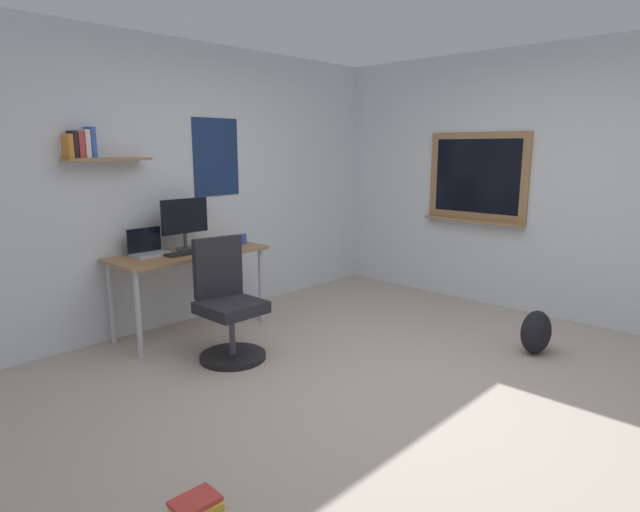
% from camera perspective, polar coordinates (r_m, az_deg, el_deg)
% --- Properties ---
extents(ground_plane, '(5.20, 5.20, 0.00)m').
position_cam_1_polar(ground_plane, '(3.79, 8.39, -14.25)').
color(ground_plane, '#ADA393').
rests_on(ground_plane, ground).
extents(wall_back, '(5.00, 0.30, 2.60)m').
position_cam_1_polar(wall_back, '(5.21, -14.01, 7.51)').
color(wall_back, silver).
rests_on(wall_back, ground).
extents(wall_right, '(0.22, 5.00, 2.60)m').
position_cam_1_polar(wall_right, '(5.62, 23.18, 7.18)').
color(wall_right, silver).
rests_on(wall_right, ground).
extents(desk, '(1.38, 0.58, 0.74)m').
position_cam_1_polar(desk, '(4.85, -13.89, -0.50)').
color(desk, '#997047').
rests_on(desk, ground).
extents(office_chair, '(0.52, 0.52, 0.95)m').
position_cam_1_polar(office_chair, '(4.25, -9.93, -5.48)').
color(office_chair, black).
rests_on(office_chair, ground).
extents(laptop, '(0.31, 0.21, 0.23)m').
position_cam_1_polar(laptop, '(4.79, -18.00, 0.77)').
color(laptop, '#ADAFB5').
rests_on(laptop, desk).
extents(monitor_primary, '(0.46, 0.17, 0.46)m').
position_cam_1_polar(monitor_primary, '(4.88, -14.34, 3.75)').
color(monitor_primary, '#38383D').
rests_on(monitor_primary, desk).
extents(keyboard, '(0.37, 0.13, 0.02)m').
position_cam_1_polar(keyboard, '(4.73, -14.17, 0.33)').
color(keyboard, black).
rests_on(keyboard, desk).
extents(computer_mouse, '(0.10, 0.06, 0.03)m').
position_cam_1_polar(computer_mouse, '(4.89, -11.41, 0.87)').
color(computer_mouse, '#262628').
rests_on(computer_mouse, desk).
extents(coffee_mug, '(0.08, 0.08, 0.09)m').
position_cam_1_polar(coffee_mug, '(5.14, -8.31, 1.84)').
color(coffee_mug, '#334CA5').
rests_on(coffee_mug, desk).
extents(backpack, '(0.32, 0.22, 0.35)m').
position_cam_1_polar(backpack, '(4.67, 22.21, -7.58)').
color(backpack, black).
rests_on(backpack, ground).
extents(book_stack_on_floor, '(0.23, 0.18, 0.06)m').
position_cam_1_polar(book_stack_on_floor, '(2.75, -13.21, -24.64)').
color(book_stack_on_floor, gold).
rests_on(book_stack_on_floor, ground).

